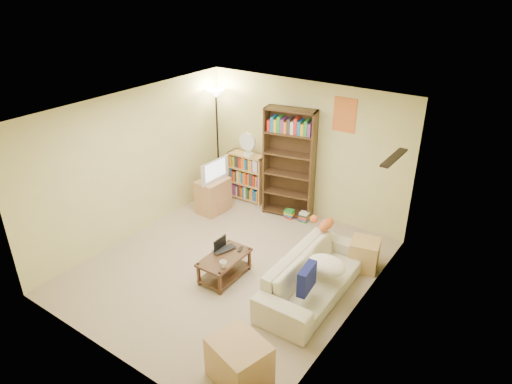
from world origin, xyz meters
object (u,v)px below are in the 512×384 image
floor_lamp (217,112)px  tall_bookshelf (289,161)px  short_bookshelf (247,177)px  laptop (227,251)px  desk_fan (248,144)px  mug (223,264)px  tv_stand (213,195)px  tabby_cat (324,223)px  sofa (315,276)px  side_table (364,255)px  television (212,170)px  coffee_table (225,264)px  end_cabinet (239,361)px

floor_lamp → tall_bookshelf: bearing=0.5°
tall_bookshelf → short_bookshelf: size_ratio=2.11×
laptop → desk_fan: size_ratio=0.93×
mug → desk_fan: desk_fan is taller
short_bookshelf → tv_stand: bearing=-109.5°
floor_lamp → tabby_cat: bearing=-19.1°
sofa → side_table: bearing=-19.6°
sofa → television: television is taller
coffee_table → tall_bookshelf: bearing=95.7°
short_bookshelf → floor_lamp: bearing=-174.8°
tall_bookshelf → desk_fan: 0.95m
laptop → mug: 0.39m
sofa → short_bookshelf: bearing=52.4°
tv_stand → short_bookshelf: (0.24, 0.78, 0.16)m
mug → tabby_cat: bearing=59.3°
laptop → side_table: side_table is taller
sofa → mug: bearing=118.6°
sofa → floor_lamp: size_ratio=0.97×
laptop → tall_bookshelf: 2.24m
laptop → floor_lamp: 3.11m
coffee_table → sofa: bearing=17.5°
tabby_cat → television: television is taller
tall_bookshelf → end_cabinet: (1.57, -3.64, -0.82)m
desk_fan → tabby_cat: bearing=-25.5°
coffee_table → short_bookshelf: size_ratio=0.87×
laptop → tall_bookshelf: (-0.21, 2.12, 0.69)m
tabby_cat → desk_fan: bearing=154.5°
laptop → television: 2.07m
side_table → end_cabinet: 2.84m
short_bookshelf → side_table: size_ratio=2.02×
mug → sofa: bearing=29.5°
side_table → end_cabinet: (-0.31, -2.82, 0.02)m
coffee_table → desk_fan: size_ratio=1.86×
television → short_bookshelf: bearing=-14.7°
sofa → mug: sofa is taller
sofa → tall_bookshelf: (-1.54, 1.81, 0.78)m
sofa → laptop: (-1.33, -0.31, 0.08)m
short_bookshelf → floor_lamp: size_ratio=0.45×
desk_fan → end_cabinet: 4.54m
coffee_table → floor_lamp: floor_lamp is taller
mug → short_bookshelf: 2.89m
tabby_cat → floor_lamp: (-2.90, 1.01, 1.03)m
tv_stand → television: size_ratio=0.91×
sofa → tv_stand: 2.99m
laptop → short_bookshelf: bearing=46.8°
television → end_cabinet: television is taller
tabby_cat → floor_lamp: size_ratio=0.22×
floor_lamp → end_cabinet: floor_lamp is taller
tall_bookshelf → floor_lamp: floor_lamp is taller
tabby_cat → side_table: bearing=18.3°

